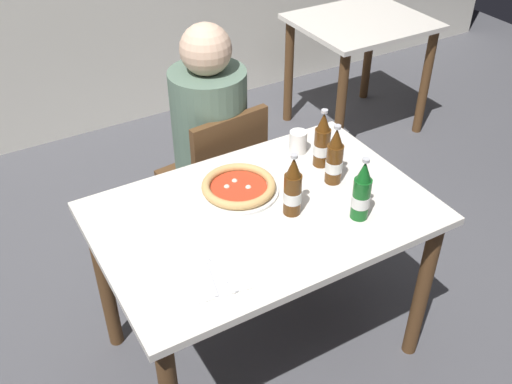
# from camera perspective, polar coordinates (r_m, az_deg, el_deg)

# --- Properties ---
(ground_plane) EXTENTS (8.00, 8.00, 0.00)m
(ground_plane) POSITION_cam_1_polar(r_m,az_deg,el_deg) (2.67, 0.56, -14.48)
(ground_plane) COLOR #4C4C51
(dining_table_main) EXTENTS (1.20, 0.80, 0.75)m
(dining_table_main) POSITION_cam_1_polar(r_m,az_deg,el_deg) (2.21, 0.65, -4.08)
(dining_table_main) COLOR silver
(dining_table_main) RESTS_ON ground_plane
(chair_behind_table) EXTENTS (0.44, 0.44, 0.85)m
(chair_behind_table) POSITION_cam_1_polar(r_m,az_deg,el_deg) (2.78, -3.63, 1.44)
(chair_behind_table) COLOR brown
(chair_behind_table) RESTS_ON ground_plane
(diner_seated) EXTENTS (0.34, 0.34, 1.21)m
(diner_seated) POSITION_cam_1_polar(r_m,az_deg,el_deg) (2.76, -4.32, 3.64)
(diner_seated) COLOR #2D3342
(diner_seated) RESTS_ON ground_plane
(dining_table_background) EXTENTS (0.80, 0.70, 0.75)m
(dining_table_background) POSITION_cam_1_polar(r_m,az_deg,el_deg) (3.94, 9.94, 13.88)
(dining_table_background) COLOR silver
(dining_table_background) RESTS_ON ground_plane
(pizza_margherita_near) EXTENTS (0.30, 0.30, 0.04)m
(pizza_margherita_near) POSITION_cam_1_polar(r_m,az_deg,el_deg) (2.22, -1.68, 0.46)
(pizza_margherita_near) COLOR white
(pizza_margherita_near) RESTS_ON dining_table_main
(beer_bottle_left) EXTENTS (0.07, 0.07, 0.25)m
(beer_bottle_left) POSITION_cam_1_polar(r_m,az_deg,el_deg) (2.07, 3.56, 0.30)
(beer_bottle_left) COLOR #512D0F
(beer_bottle_left) RESTS_ON dining_table_main
(beer_bottle_center) EXTENTS (0.07, 0.07, 0.25)m
(beer_bottle_center) POSITION_cam_1_polar(r_m,az_deg,el_deg) (2.08, 10.14, -0.11)
(beer_bottle_center) COLOR #14591E
(beer_bottle_center) RESTS_ON dining_table_main
(beer_bottle_right) EXTENTS (0.07, 0.07, 0.25)m
(beer_bottle_right) POSITION_cam_1_polar(r_m,az_deg,el_deg) (2.25, 7.57, 3.21)
(beer_bottle_right) COLOR #512D0F
(beer_bottle_right) RESTS_ON dining_table_main
(beer_bottle_extra) EXTENTS (0.07, 0.07, 0.25)m
(beer_bottle_extra) POSITION_cam_1_polar(r_m,az_deg,el_deg) (2.34, 6.39, 4.79)
(beer_bottle_extra) COLOR #512D0F
(beer_bottle_extra) RESTS_ON dining_table_main
(napkin_with_cutlery) EXTENTS (0.20, 0.20, 0.01)m
(napkin_with_cutlery) POSITION_cam_1_polar(r_m,az_deg,el_deg) (1.89, -3.81, -8.08)
(napkin_with_cutlery) COLOR white
(napkin_with_cutlery) RESTS_ON dining_table_main
(paper_cup) EXTENTS (0.07, 0.07, 0.09)m
(paper_cup) POSITION_cam_1_polar(r_m,az_deg,el_deg) (2.44, 4.07, 4.83)
(paper_cup) COLOR white
(paper_cup) RESTS_ON dining_table_main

